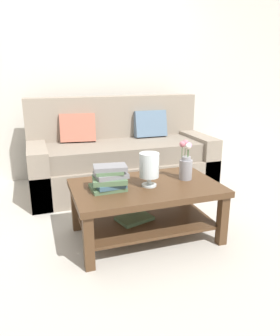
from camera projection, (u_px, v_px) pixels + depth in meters
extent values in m
plane|color=#B7B2A8|center=(138.00, 220.00, 2.99)|extent=(10.00, 10.00, 0.00)
cube|color=beige|center=(97.00, 71.00, 4.09)|extent=(6.40, 0.12, 2.70)
cube|color=gray|center=(123.00, 174.00, 3.75)|extent=(2.10, 0.90, 0.36)
cube|color=gray|center=(123.00, 151.00, 3.65)|extent=(1.86, 0.74, 0.20)
cube|color=gray|center=(114.00, 125.00, 3.92)|extent=(2.10, 0.20, 0.70)
cube|color=gray|center=(39.00, 172.00, 3.42)|extent=(0.20, 0.90, 0.60)
cube|color=gray|center=(195.00, 157.00, 4.02)|extent=(0.20, 0.90, 0.60)
cube|color=#B26651|center=(78.00, 128.00, 3.64)|extent=(0.42, 0.24, 0.34)
cube|color=slate|center=(150.00, 124.00, 3.92)|extent=(0.40, 0.19, 0.34)
cube|color=#4C331E|center=(146.00, 188.00, 2.56)|extent=(1.18, 0.73, 0.05)
cube|color=#4C331E|center=(89.00, 243.00, 2.18)|extent=(0.07, 0.07, 0.41)
cube|color=#4C331E|center=(222.00, 220.00, 2.52)|extent=(0.07, 0.07, 0.41)
cube|color=#4C331E|center=(76.00, 208.00, 2.75)|extent=(0.07, 0.07, 0.41)
cube|color=#4C331E|center=(186.00, 193.00, 3.08)|extent=(0.07, 0.07, 0.41)
cube|color=#4C331E|center=(146.00, 221.00, 2.65)|extent=(1.06, 0.61, 0.02)
cube|color=#51704C|center=(134.00, 218.00, 2.64)|extent=(0.33, 0.27, 0.03)
cube|color=#51704C|center=(108.00, 188.00, 2.46)|extent=(0.27, 0.23, 0.03)
cube|color=#3D6075|center=(110.00, 184.00, 2.45)|extent=(0.23, 0.22, 0.03)
cube|color=#51704C|center=(109.00, 180.00, 2.43)|extent=(0.29, 0.25, 0.04)
cube|color=slate|center=(111.00, 175.00, 2.43)|extent=(0.25, 0.21, 0.04)
cube|color=#51704C|center=(109.00, 171.00, 2.42)|extent=(0.23, 0.20, 0.03)
cube|color=slate|center=(110.00, 168.00, 2.41)|extent=(0.27, 0.19, 0.03)
cylinder|color=silver|center=(149.00, 185.00, 2.53)|extent=(0.12, 0.12, 0.02)
cylinder|color=silver|center=(149.00, 180.00, 2.52)|extent=(0.04, 0.04, 0.06)
cylinder|color=silver|center=(149.00, 165.00, 2.48)|extent=(0.16, 0.16, 0.19)
sphere|color=#2D333D|center=(146.00, 170.00, 2.49)|extent=(0.06, 0.06, 0.06)
sphere|color=beige|center=(151.00, 169.00, 2.51)|extent=(0.05, 0.05, 0.05)
cylinder|color=gray|center=(186.00, 170.00, 2.67)|extent=(0.11, 0.11, 0.17)
cylinder|color=gray|center=(186.00, 158.00, 2.64)|extent=(0.08, 0.08, 0.03)
cylinder|color=#426638|center=(189.00, 152.00, 2.63)|extent=(0.01, 0.01, 0.08)
sphere|color=#B28CB7|center=(189.00, 145.00, 2.61)|extent=(0.05, 0.05, 0.05)
cylinder|color=#426638|center=(185.00, 150.00, 2.64)|extent=(0.01, 0.01, 0.10)
sphere|color=#C66B7A|center=(186.00, 143.00, 2.62)|extent=(0.05, 0.05, 0.05)
cylinder|color=#426638|center=(182.00, 151.00, 2.62)|extent=(0.01, 0.01, 0.09)
sphere|color=#C66B7A|center=(182.00, 144.00, 2.60)|extent=(0.05, 0.05, 0.05)
cylinder|color=#426638|center=(188.00, 153.00, 2.61)|extent=(0.01, 0.01, 0.08)
sphere|color=silver|center=(188.00, 147.00, 2.59)|extent=(0.05, 0.05, 0.05)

